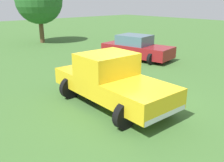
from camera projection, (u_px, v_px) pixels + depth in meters
ground_plane at (130, 103)px, 9.00m from camera, size 80.00×80.00×0.00m
pickup_truck at (110, 79)px, 8.61m from camera, size 2.51×4.86×1.83m
sedan_near at (136, 48)px, 15.53m from camera, size 2.73×4.71×1.49m
tree_back_right at (39, 0)px, 20.50m from camera, size 3.90×3.90×5.50m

